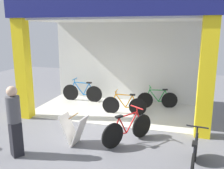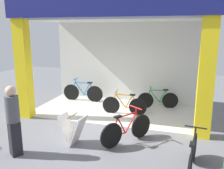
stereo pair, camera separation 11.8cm
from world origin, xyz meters
name	(u,v)px [view 2 (the right image)]	position (x,y,z in m)	size (l,w,h in m)	color
ground_plane	(105,125)	(0.00, 0.00, 0.00)	(20.09, 20.09, 0.00)	slate
shop_facade	(119,52)	(0.00, 1.56, 2.15)	(6.25, 3.23, 4.00)	beige
bicycle_inside_0	(124,105)	(0.33, 1.15, 0.34)	(1.56, 0.43, 0.86)	black
bicycle_inside_1	(83,92)	(-1.70, 2.24, 0.38)	(1.72, 0.47, 0.95)	black
bicycle_inside_2	(158,100)	(1.38, 2.18, 0.34)	(1.49, 0.50, 0.84)	black
bicycle_parked_0	(127,129)	(0.90, -0.94, 0.37)	(1.02, 1.38, 0.92)	black
bicycle_parked_1	(192,157)	(2.52, -1.91, 0.36)	(0.45, 1.64, 0.91)	black
sandwich_board_sign	(73,130)	(-0.41, -1.42, 0.40)	(0.69, 0.51, 0.80)	silver
pedestrian_1	(13,120)	(-1.48, -2.31, 0.87)	(0.43, 0.43, 1.69)	black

